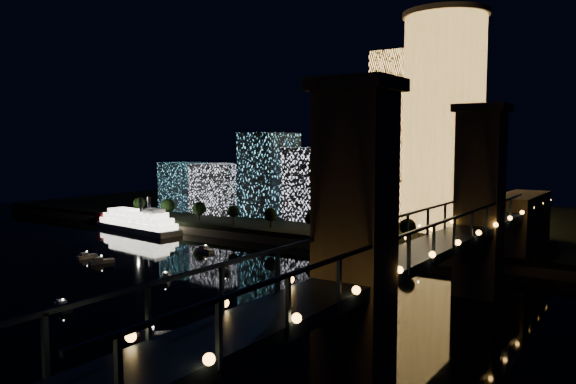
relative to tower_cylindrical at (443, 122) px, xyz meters
The scene contains 11 objects.
ground 138.23m from the tower_cylindrical, 102.93° to the right, with size 520.00×520.00×0.00m, color black.
far_bank 64.14m from the tower_cylindrical, 130.51° to the left, with size 420.00×160.00×5.00m, color black.
seawall 70.74m from the tower_cylindrical, 123.28° to the right, with size 420.00×6.00×3.00m, color #6B5E4C.
tower_cylindrical is the anchor object (origin of this frame).
tower_rectangular 31.49m from the tower_cylindrical, 143.51° to the left, with size 23.82×23.82×75.78m, color #F6AF4E.
midrise_blocks 91.81m from the tower_cylindrical, behind, with size 101.23×31.51×39.93m.
truss_bridge 131.63m from the tower_cylindrical, 73.59° to the right, with size 13.00×266.00×50.00m.
riverboat 142.83m from the tower_cylindrical, 156.79° to the right, with size 55.07×17.66×16.31m.
motorboats 125.23m from the tower_cylindrical, 106.41° to the right, with size 104.62×80.28×2.78m.
esplanade_trees 80.70m from the tower_cylindrical, 147.59° to the right, with size 166.28×6.68×8.84m.
street_lamps 81.01m from the tower_cylindrical, 152.98° to the right, with size 132.70×0.70×5.65m.
Camera 1 is at (105.42, -98.09, 40.10)m, focal length 35.00 mm.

